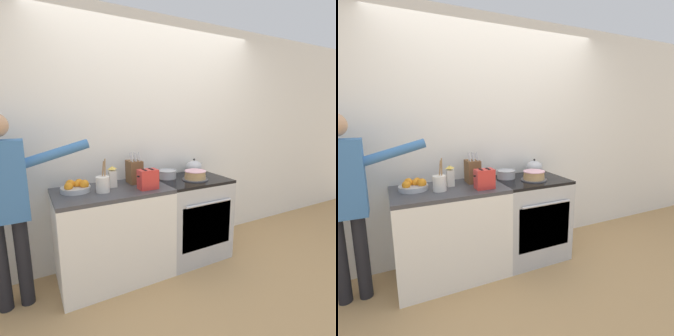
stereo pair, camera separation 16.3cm
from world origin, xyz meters
The scene contains 13 objects.
ground_plane centered at (0.00, 0.00, 0.00)m, with size 16.00×16.00×0.00m, color tan.
wall_back centered at (0.00, 0.64, 1.30)m, with size 8.00×0.04×2.60m.
counter_cabinet centered at (-0.63, 0.31, 0.45)m, with size 1.05×0.62×0.89m.
stove_range centered at (0.26, 0.31, 0.45)m, with size 0.73×0.66×0.89m.
layer_cake centered at (0.26, 0.24, 0.94)m, with size 0.28×0.28×0.10m.
tea_kettle centered at (0.41, 0.48, 0.97)m, with size 0.23×0.19×0.18m.
mixing_bowl centered at (0.03, 0.44, 0.94)m, with size 0.21×0.21×0.09m.
knife_block centered at (-0.35, 0.43, 1.01)m, with size 0.13×0.17×0.32m.
utensil_crock centered at (-0.72, 0.26, 0.97)m, with size 0.12×0.12×0.31m.
fruit_bowl centered at (-0.93, 0.40, 0.93)m, with size 0.26×0.26×0.11m.
toaster centered at (-0.33, 0.16, 0.99)m, with size 0.19×0.12×0.19m.
milk_carton centered at (-0.60, 0.38, 0.99)m, with size 0.07×0.07×0.20m.
person_baker centered at (-1.47, 0.30, 0.95)m, with size 0.92×0.20×1.59m.
Camera 1 is at (-1.31, -2.00, 1.58)m, focal length 28.00 mm.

